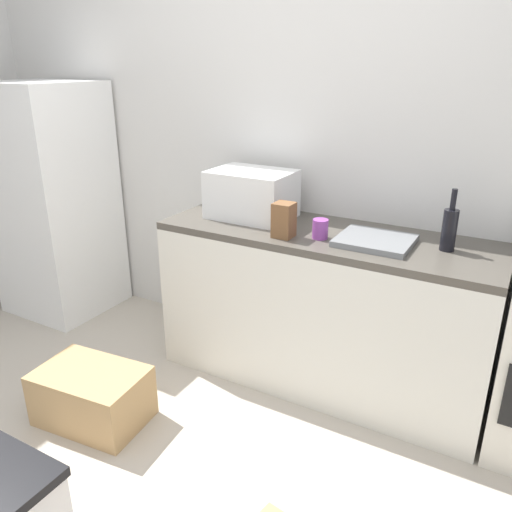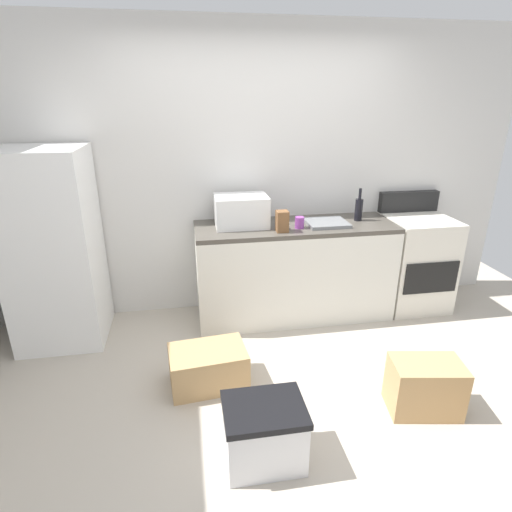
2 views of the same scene
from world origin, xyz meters
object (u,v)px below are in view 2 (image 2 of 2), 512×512
Objects in this scene: refrigerator at (53,249)px; knife_block at (282,221)px; coffee_mug at (300,223)px; microwave at (241,211)px; cardboard_box_small at (208,367)px; stove_oven at (414,261)px; storage_bin at (264,433)px; cardboard_box_medium at (425,387)px; wine_bottle at (359,209)px.

knife_block is (1.88, -0.12, 0.18)m from refrigerator.
refrigerator is at bearing 178.54° from coffee_mug.
cardboard_box_small is at bearing -111.59° from microwave.
stove_oven is 2.02× the size of cardboard_box_small.
coffee_mug is (-1.21, -0.11, 0.48)m from stove_oven.
stove_oven is at bearing -1.65° from microwave.
microwave is at bearing 178.35° from stove_oven.
cardboard_box_small is 1.18× the size of storage_bin.
storage_bin is (0.27, -0.74, 0.05)m from cardboard_box_small.
stove_oven reaches higher than cardboard_box_small.
stove_oven is 6.11× the size of knife_block.
refrigerator reaches higher than cardboard_box_medium.
coffee_mug is 0.19m from knife_block.
refrigerator is 3.00m from cardboard_box_medium.
storage_bin is at bearing -125.27° from wine_bottle.
wine_bottle reaches higher than microwave.
knife_block is (-0.17, -0.07, 0.04)m from coffee_mug.
storage_bin reaches higher than cardboard_box_medium.
storage_bin is (1.45, -1.61, -0.62)m from refrigerator.
microwave is 1.53× the size of wine_bottle.
stove_oven is at bearing 42.53° from storage_bin.
stove_oven is at bearing 64.44° from cardboard_box_medium.
stove_oven is 2.48m from storage_bin.
knife_block is (0.32, -0.23, -0.05)m from microwave.
storage_bin is at bearing -47.95° from refrigerator.
refrigerator is at bearing -178.15° from wine_bottle.
coffee_mug is 0.18× the size of cardboard_box_small.
stove_oven is 1.31m from coffee_mug.
refrigerator reaches higher than coffee_mug.
knife_block is 1.65m from cardboard_box_medium.
refrigerator is 3.54× the size of cardboard_box_medium.
knife_block reaches higher than storage_bin.
refrigerator reaches higher than wine_bottle.
refrigerator is 3.52× the size of microwave.
wine_bottle is at bearing 33.06° from cardboard_box_small.
microwave is 0.52m from coffee_mug.
microwave is (1.57, 0.10, 0.22)m from refrigerator.
cardboard_box_medium is (-0.07, -1.47, -0.83)m from wine_bottle.
cardboard_box_medium is at bearing -28.17° from refrigerator.
coffee_mug is 1.84m from storage_bin.
knife_block is 1.33m from cardboard_box_small.
microwave reaches higher than cardboard_box_medium.
wine_bottle reaches higher than cardboard_box_medium.
stove_oven is at bearing 5.08° from coffee_mug.
coffee_mug is 1.45m from cardboard_box_small.
stove_oven reaches higher than knife_block.
storage_bin reaches higher than cardboard_box_small.
stove_oven is 1.62m from cardboard_box_medium.
knife_block is at bearing -157.82° from coffee_mug.
microwave is 0.39m from knife_block.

